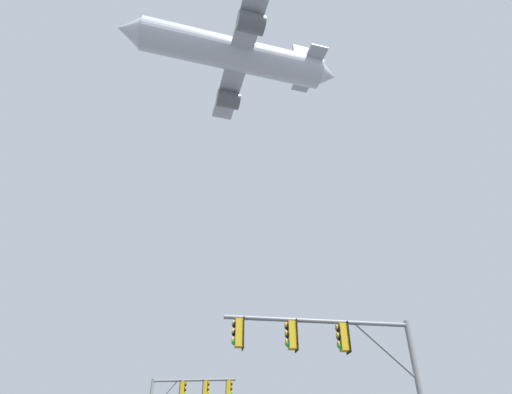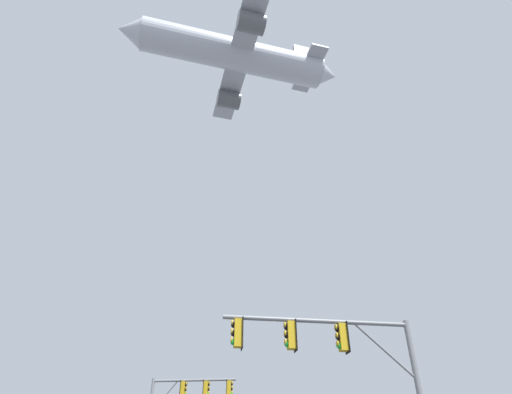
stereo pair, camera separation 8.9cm
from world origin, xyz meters
TOP-DOWN VIEW (x-y plane):
  - signal_pole_near at (2.92, 7.52)m, footprint 6.63×1.03m
  - airplane at (-1.92, 25.69)m, footprint 26.83×20.72m

SIDE VIEW (x-z plane):
  - signal_pole_near at x=2.92m, z-range 1.57..7.13m
  - airplane at x=-1.92m, z-range 39.00..46.35m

